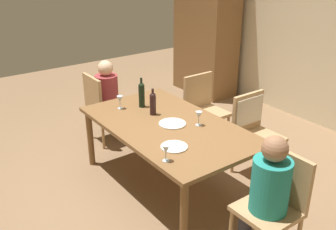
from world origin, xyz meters
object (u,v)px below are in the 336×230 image
Objects in this scene: chair_left_end at (102,104)px; person_woman_host at (109,95)px; person_man_bearded at (267,192)px; wine_glass_near_left at (199,116)px; armoire_cabinet at (206,30)px; chair_far_left at (203,106)px; dining_table at (168,130)px; wine_bottle_tall_green at (142,94)px; wine_glass_near_right at (120,100)px; wine_bottle_dark_red at (153,103)px; wine_glass_centre at (166,150)px; dinner_plate_guest_left at (172,124)px; dinner_plate_host at (174,147)px; handbag at (225,148)px; chair_far_right at (252,123)px; chair_right_end at (275,200)px.

chair_left_end is 0.84× the size of person_woman_host.
person_man_bearded is 7.53× the size of wine_glass_near_left.
armoire_cabinet is 2.37× the size of chair_left_end.
chair_far_left is at bearing 135.93° from wine_glass_near_left.
dining_table is 0.60m from wine_bottle_tall_green.
wine_bottle_tall_green reaches higher than wine_glass_near_right.
wine_glass_centre is at bearing -27.84° from wine_bottle_dark_red.
wine_bottle_dark_red is at bearing 29.97° from wine_glass_near_right.
chair_left_end is 1.09m from wine_bottle_dark_red.
dining_table is 0.09m from dinner_plate_guest_left.
dinner_plate_host is 1.43m from handbag.
chair_far_right reaches higher than dinner_plate_host.
handbag is (-1.41, 0.84, -0.42)m from chair_right_end.
wine_glass_near_left is (-0.10, -0.70, 0.23)m from chair_far_right.
wine_bottle_tall_green is at bearing 9.08° from chair_left_end.
armoire_cabinet is 2.37× the size of chair_far_left.
armoire_cabinet is at bearing -33.22° from chair_right_end.
handbag is at bearing 115.66° from wine_glass_centre.
person_man_bearded reaches higher than dinner_plate_guest_left.
wine_bottle_dark_red is (1.75, -2.28, -0.24)m from armoire_cabinet.
person_woman_host is 1.63m from handbag.
chair_left_end is at bearing -38.72° from chair_far_left.
chair_left_end is 0.15m from person_woman_host.
chair_left_end is 1.67m from handbag.
wine_bottle_tall_green is at bearing -43.77° from chair_far_right.
chair_right_end is 3.30× the size of dinner_plate_guest_left.
wine_glass_near_left reaches higher than dinner_plate_guest_left.
person_man_bearded reaches higher than wine_glass_near_right.
chair_far_left is at bearing -90.00° from chair_far_right.
chair_right_end is 1.31m from dinner_plate_guest_left.
chair_far_left is 3.14× the size of wine_bottle_dark_red.
wine_glass_near_left is (-1.12, 0.26, 0.18)m from person_man_bearded.
chair_right_end is 6.17× the size of wine_glass_near_right.
person_woman_host reaches higher than wine_bottle_tall_green.
chair_far_left is 6.17× the size of wine_glass_centre.
dining_table is 1.74× the size of person_woman_host.
chair_far_right reaches higher than wine_glass_near_left.
chair_left_end is at bearing 3.75° from chair_right_end.
armoire_cabinet is 2.55m from chair_left_end.
chair_right_end is 0.16m from person_man_bearded.
wine_glass_near_right reaches higher than handbag.
person_man_bearded is 1.17m from wine_glass_near_left.
wine_bottle_dark_red is at bearing -52.48° from armoire_cabinet.
wine_bottle_dark_red is (-1.62, -0.07, 0.32)m from chair_right_end.
chair_far_left is 1.53m from dinner_plate_host.
chair_far_left is at bearing 128.92° from dinner_plate_host.
person_man_bearded is 1.64m from wine_bottle_dark_red.
wine_bottle_tall_green is 2.29× the size of wine_glass_centre.
chair_far_right reaches higher than wine_glass_centre.
chair_right_end is 0.82× the size of person_man_bearded.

